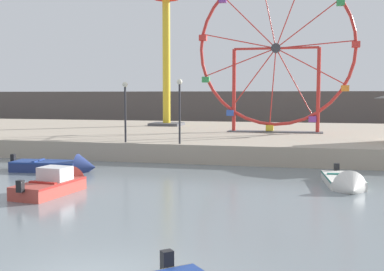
% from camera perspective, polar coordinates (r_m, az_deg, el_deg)
% --- Properties ---
extents(quay_promenade, '(110.00, 24.08, 1.10)m').
position_cam_1_polar(quay_promenade, '(38.85, 6.98, -0.21)').
color(quay_promenade, tan).
rests_on(quay_promenade, ground_plane).
extents(distant_town_skyline, '(140.00, 3.00, 4.40)m').
position_cam_1_polar(distant_town_skyline, '(66.64, 9.68, 3.27)').
color(distant_town_skyline, '#564C47').
rests_on(distant_town_skyline, ground_plane).
extents(motorboat_faded_red, '(1.87, 4.23, 1.47)m').
position_cam_1_polar(motorboat_faded_red, '(20.51, -15.37, -5.44)').
color(motorboat_faded_red, '#B24238').
rests_on(motorboat_faded_red, ground_plane).
extents(motorboat_navy_blue, '(4.63, 1.75, 1.34)m').
position_cam_1_polar(motorboat_navy_blue, '(25.77, -15.23, -3.49)').
color(motorboat_navy_blue, navy).
rests_on(motorboat_navy_blue, ground_plane).
extents(motorboat_white_red_stripe, '(1.80, 4.24, 1.37)m').
position_cam_1_polar(motorboat_white_red_stripe, '(21.47, 17.74, -5.41)').
color(motorboat_white_red_stripe, silver).
rests_on(motorboat_white_red_stripe, ground_plane).
extents(ferris_wheel_red_frame, '(11.83, 1.20, 12.13)m').
position_cam_1_polar(ferris_wheel_red_frame, '(37.13, 9.88, 9.79)').
color(ferris_wheel_red_frame, red).
rests_on(ferris_wheel_red_frame, quay_promenade).
extents(drop_tower_yellow_tower, '(2.80, 2.80, 14.98)m').
position_cam_1_polar(drop_tower_yellow_tower, '(45.04, -3.05, 10.92)').
color(drop_tower_yellow_tower, gold).
rests_on(drop_tower_yellow_tower, quay_promenade).
extents(promenade_lamp_near, '(0.32, 0.32, 3.74)m').
position_cam_1_polar(promenade_lamp_near, '(27.88, -1.47, 4.06)').
color(promenade_lamp_near, '#2D2D33').
rests_on(promenade_lamp_near, quay_promenade).
extents(promenade_lamp_far, '(0.32, 0.32, 3.60)m').
position_cam_1_polar(promenade_lamp_far, '(29.06, -7.90, 3.89)').
color(promenade_lamp_far, '#2D2D33').
rests_on(promenade_lamp_far, quay_promenade).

